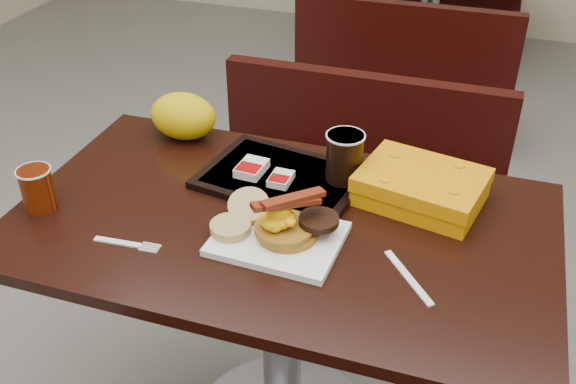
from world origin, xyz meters
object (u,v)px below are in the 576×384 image
(hashbrown_sleeve_left, at_px, (252,168))
(coffee_cup_far, at_px, (345,157))
(platter, at_px, (278,239))
(tray, at_px, (282,178))
(bench_far_s, at_px, (407,66))
(paper_bag, at_px, (183,116))
(coffee_cup_near, at_px, (38,189))
(pancake_stack, at_px, (287,230))
(knife, at_px, (408,277))
(table_near, at_px, (282,339))
(hashbrown_sleeve_right, at_px, (281,179))
(fork, at_px, (118,242))
(clamshell, at_px, (421,187))
(bench_near_n, at_px, (348,198))
(table_far, at_px, (429,17))

(hashbrown_sleeve_left, distance_m, coffee_cup_far, 0.23)
(platter, distance_m, coffee_cup_far, 0.28)
(tray, distance_m, hashbrown_sleeve_left, 0.08)
(bench_far_s, bearing_deg, paper_bag, -102.94)
(coffee_cup_near, height_order, tray, coffee_cup_near)
(pancake_stack, height_order, knife, pancake_stack)
(table_near, height_order, pancake_stack, pancake_stack)
(table_near, distance_m, hashbrown_sleeve_right, 0.42)
(tray, bearing_deg, fork, -117.53)
(coffee_cup_near, relative_size, clamshell, 0.37)
(fork, bearing_deg, bench_far_s, 77.97)
(pancake_stack, distance_m, fork, 0.36)
(fork, bearing_deg, bench_near_n, 67.36)
(table_near, xyz_separation_m, coffee_cup_far, (0.10, 0.18, 0.45))
(table_near, relative_size, hashbrown_sleeve_left, 14.40)
(hashbrown_sleeve_right, xyz_separation_m, paper_bag, (-0.33, 0.16, 0.04))
(table_near, relative_size, bench_near_n, 1.20)
(coffee_cup_near, bearing_deg, table_far, 78.85)
(hashbrown_sleeve_right, bearing_deg, coffee_cup_near, -152.16)
(tray, bearing_deg, hashbrown_sleeve_right, -65.45)
(hashbrown_sleeve_left, distance_m, clamshell, 0.41)
(bench_near_n, bearing_deg, clamshell, -61.82)
(table_near, height_order, tray, tray)
(hashbrown_sleeve_left, bearing_deg, knife, -26.07)
(fork, bearing_deg, hashbrown_sleeve_left, 57.62)
(table_near, distance_m, fork, 0.52)
(pancake_stack, height_order, fork, pancake_stack)
(bench_far_s, distance_m, platter, 2.02)
(table_near, relative_size, platter, 4.53)
(coffee_cup_near, xyz_separation_m, hashbrown_sleeve_right, (0.50, 0.25, -0.02))
(hashbrown_sleeve_left, height_order, coffee_cup_far, coffee_cup_far)
(hashbrown_sleeve_left, relative_size, clamshell, 0.30)
(table_far, bearing_deg, hashbrown_sleeve_right, -90.97)
(fork, bearing_deg, platter, 15.20)
(bench_near_n, distance_m, table_far, 1.90)
(table_far, distance_m, coffee_cup_near, 2.81)
(coffee_cup_far, bearing_deg, table_near, -117.45)
(coffee_cup_near, xyz_separation_m, fork, (0.23, -0.06, -0.05))
(tray, relative_size, hashbrown_sleeve_left, 4.53)
(table_near, height_order, platter, platter)
(bench_near_n, xyz_separation_m, hashbrown_sleeve_left, (-0.12, -0.56, 0.42))
(table_far, height_order, tray, tray)
(knife, bearing_deg, table_near, -148.66)
(table_far, xyz_separation_m, bench_far_s, (0.00, -0.70, -0.02))
(bench_near_n, relative_size, knife, 5.75)
(table_far, height_order, coffee_cup_far, coffee_cup_far)
(pancake_stack, relative_size, hashbrown_sleeve_left, 1.56)
(coffee_cup_far, xyz_separation_m, paper_bag, (-0.47, 0.10, -0.01))
(pancake_stack, bearing_deg, tray, 111.59)
(pancake_stack, distance_m, hashbrown_sleeve_right, 0.21)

